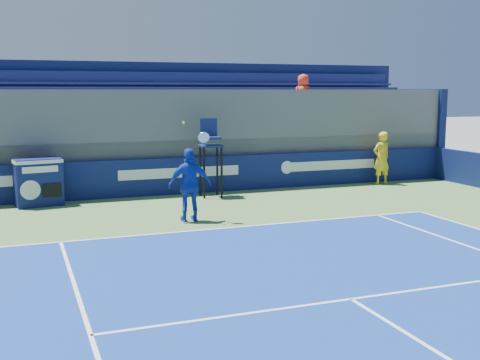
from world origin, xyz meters
name	(u,v)px	position (x,y,z in m)	size (l,w,h in m)	color
ball_person	(381,158)	(7.29, 16.52, 0.96)	(0.69, 0.45, 1.89)	yellow
back_hoarding	(179,176)	(0.00, 17.10, 0.60)	(20.40, 0.21, 1.20)	#0D154D
match_clock	(38,181)	(-4.37, 16.56, 0.74)	(1.42, 0.92, 1.40)	#0F164C
umpire_chair	(210,149)	(0.80, 16.27, 1.53)	(0.75, 0.75, 2.48)	black
tennis_player	(190,185)	(-0.81, 12.98, 0.96)	(1.14, 0.54, 2.57)	#1536B1
stadium_seating	(164,134)	(-0.01, 19.15, 1.83)	(21.00, 4.05, 4.40)	#525257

